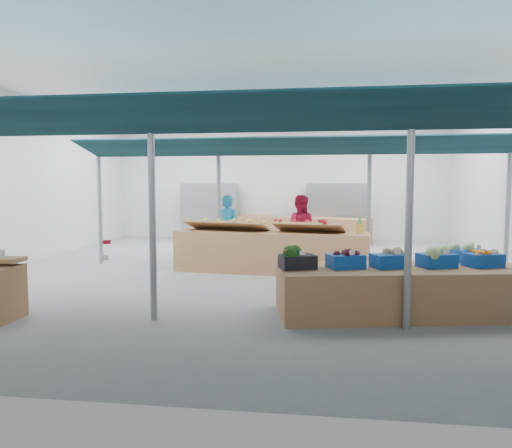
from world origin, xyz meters
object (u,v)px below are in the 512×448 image
object	(u,v)px
fruit_counter	(271,252)
vendor_left	(227,229)
veg_counter	(402,291)
vendor_right	(300,230)

from	to	relation	value
fruit_counter	vendor_left	xyz separation A→B (m)	(-1.20, 1.10, 0.40)
veg_counter	vendor_right	xyz separation A→B (m)	(-1.66, 4.26, 0.50)
vendor_left	fruit_counter	bearing A→B (deg)	144.31
vendor_left	vendor_right	size ratio (longest dim) A/B	1.00
fruit_counter	vendor_right	bearing A→B (deg)	68.21
fruit_counter	vendor_left	world-z (taller)	vendor_left
veg_counter	vendor_left	world-z (taller)	vendor_left
vendor_left	vendor_right	world-z (taller)	same
vendor_left	veg_counter	bearing A→B (deg)	135.90
vendor_left	vendor_right	distance (m)	1.80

